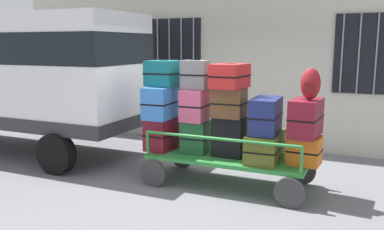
% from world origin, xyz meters
% --- Properties ---
extents(ground_plane, '(40.00, 40.00, 0.00)m').
position_xyz_m(ground_plane, '(0.00, 0.00, 0.00)').
color(ground_plane, slate).
extents(building_wall, '(12.00, 0.38, 5.00)m').
position_xyz_m(building_wall, '(0.00, 2.72, 2.50)').
color(building_wall, beige).
rests_on(building_wall, ground).
extents(van, '(4.96, 1.93, 2.73)m').
position_xyz_m(van, '(-4.07, 0.24, 1.68)').
color(van, white).
rests_on(van, ground).
extents(luggage_cart, '(2.51, 1.12, 0.47)m').
position_xyz_m(luggage_cart, '(0.36, -0.01, 0.39)').
color(luggage_cart, '#2D8438').
rests_on(luggage_cart, ground).
extents(cart_railing, '(2.39, 0.98, 0.39)m').
position_xyz_m(cart_railing, '(0.36, -0.01, 0.80)').
color(cart_railing, '#2D8438').
rests_on(cart_railing, luggage_cart).
extents(suitcase_left_bottom, '(0.45, 0.71, 0.53)m').
position_xyz_m(suitcase_left_bottom, '(-0.77, -0.01, 0.73)').
color(suitcase_left_bottom, maroon).
rests_on(suitcase_left_bottom, luggage_cart).
extents(suitcase_left_middle, '(0.44, 0.84, 0.52)m').
position_xyz_m(suitcase_left_middle, '(-0.77, -0.02, 1.25)').
color(suitcase_left_middle, '#3372C6').
rests_on(suitcase_left_middle, suitcase_left_bottom).
extents(suitcase_left_top, '(0.50, 0.52, 0.41)m').
position_xyz_m(suitcase_left_top, '(-0.77, 0.01, 1.72)').
color(suitcase_left_top, '#0F5960').
rests_on(suitcase_left_top, suitcase_left_middle).
extents(suitcase_midleft_bottom, '(0.44, 0.55, 0.51)m').
position_xyz_m(suitcase_midleft_bottom, '(-0.21, 0.02, 0.72)').
color(suitcase_midleft_bottom, '#194C28').
rests_on(suitcase_midleft_bottom, luggage_cart).
extents(suitcase_midleft_middle, '(0.39, 0.40, 0.51)m').
position_xyz_m(suitcase_midleft_middle, '(-0.21, -0.05, 1.23)').
color(suitcase_midleft_middle, '#CC4C72').
rests_on(suitcase_midleft_middle, suitcase_midleft_bottom).
extents(suitcase_midleft_top, '(0.42, 0.33, 0.45)m').
position_xyz_m(suitcase_midleft_top, '(-0.21, -0.02, 1.71)').
color(suitcase_midleft_top, slate).
rests_on(suitcase_midleft_top, suitcase_midleft_middle).
extents(suitcase_center_bottom, '(0.49, 0.36, 0.62)m').
position_xyz_m(suitcase_center_bottom, '(0.36, 0.00, 0.78)').
color(suitcase_center_bottom, black).
rests_on(suitcase_center_bottom, luggage_cart).
extents(suitcase_center_middle, '(0.47, 0.42, 0.44)m').
position_xyz_m(suitcase_center_middle, '(0.36, -0.03, 1.31)').
color(suitcase_center_middle, brown).
rests_on(suitcase_center_middle, suitcase_center_bottom).
extents(suitcase_center_top, '(0.50, 0.66, 0.37)m').
position_xyz_m(suitcase_center_top, '(0.36, -0.01, 1.71)').
color(suitcase_center_top, '#B21E1E').
rests_on(suitcase_center_top, suitcase_center_middle).
extents(suitcase_midright_bottom, '(0.48, 0.91, 0.42)m').
position_xyz_m(suitcase_midright_bottom, '(0.93, -0.01, 0.68)').
color(suitcase_midright_bottom, '#4C5119').
rests_on(suitcase_midright_bottom, luggage_cart).
extents(suitcase_midright_middle, '(0.42, 0.74, 0.52)m').
position_xyz_m(suitcase_midright_middle, '(0.93, -0.03, 1.15)').
color(suitcase_midright_middle, navy).
rests_on(suitcase_midright_middle, suitcase_midright_bottom).
extents(suitcase_right_bottom, '(0.48, 0.43, 0.42)m').
position_xyz_m(suitcase_right_bottom, '(1.49, 0.01, 0.68)').
color(suitcase_right_bottom, orange).
rests_on(suitcase_right_bottom, luggage_cart).
extents(suitcase_right_middle, '(0.43, 0.72, 0.53)m').
position_xyz_m(suitcase_right_middle, '(1.49, 0.02, 1.15)').
color(suitcase_right_middle, maroon).
rests_on(suitcase_right_middle, suitcase_right_bottom).
extents(backpack, '(0.27, 0.22, 0.44)m').
position_xyz_m(backpack, '(1.54, -0.06, 1.64)').
color(backpack, maroon).
rests_on(backpack, suitcase_right_middle).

